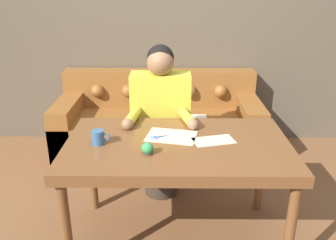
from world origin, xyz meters
The scene contains 9 objects.
wall_back centered at (0.00, 1.79, 1.30)m, with size 8.00×0.06×2.60m.
dining_table centered at (0.10, 0.07, 0.66)m, with size 1.40×0.82×0.74m.
couch centered at (-0.06, 1.37, 0.30)m, with size 1.95×0.84×0.81m.
person centered at (-0.02, 0.64, 0.63)m, with size 0.52×0.56×1.24m.
pattern_paper_main centered at (0.06, 0.16, 0.74)m, with size 0.35×0.28×0.00m.
pattern_paper_offcut centered at (0.33, 0.09, 0.74)m, with size 0.28×0.20×0.00m.
scissors centered at (-0.01, 0.14, 0.74)m, with size 0.19×0.12×0.01m.
mug centered at (-0.38, 0.04, 0.78)m, with size 0.11×0.08×0.09m.
pin_cushion centered at (-0.07, -0.09, 0.77)m, with size 0.07×0.07×0.07m.
Camera 1 is at (0.06, -1.93, 1.68)m, focal length 38.00 mm.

